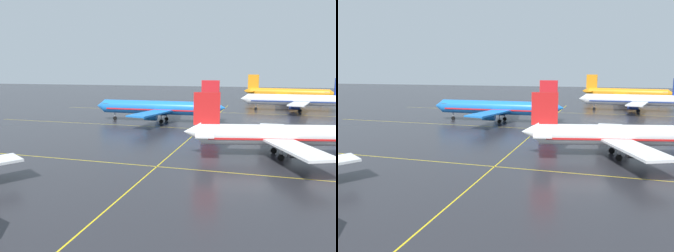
# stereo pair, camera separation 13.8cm
# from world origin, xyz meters

# --- Properties ---
(airliner_second_row) EXTENTS (36.15, 30.70, 11.31)m
(airliner_second_row) POSITION_xyz_m (19.77, 46.15, 3.86)
(airliner_second_row) COLOR white
(airliner_second_row) RESTS_ON ground
(airliner_third_row) EXTENTS (39.43, 34.13, 12.30)m
(airliner_third_row) POSITION_xyz_m (-14.14, 78.63, 4.20)
(airliner_third_row) COLOR blue
(airliner_third_row) RESTS_ON ground
(airliner_far_left_stand) EXTENTS (39.42, 34.14, 12.30)m
(airliner_far_left_stand) POSITION_xyz_m (26.25, 117.10, 4.20)
(airliner_far_left_stand) COLOR white
(airliner_far_left_stand) RESTS_ON ground
(airliner_far_right_stand) EXTENTS (41.59, 35.39, 12.97)m
(airliner_far_right_stand) POSITION_xyz_m (24.86, 153.51, 4.43)
(airliner_far_right_stand) COLOR orange
(airliner_far_right_stand) RESTS_ON ground
(taxiway_markings) EXTENTS (124.38, 158.77, 0.01)m
(taxiway_markings) POSITION_xyz_m (0.00, 52.13, 0.00)
(taxiway_markings) COLOR yellow
(taxiway_markings) RESTS_ON ground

